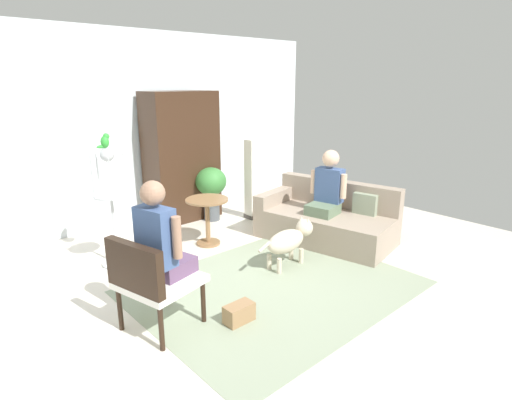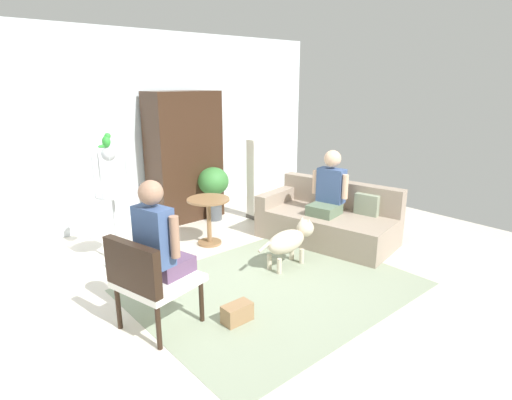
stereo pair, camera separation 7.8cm
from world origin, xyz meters
TOP-DOWN VIEW (x-y plane):
  - ground_plane at (0.00, 0.00)m, footprint 7.20×7.20m
  - back_wall at (0.00, 2.77)m, footprint 6.60×0.12m
  - area_rug at (-0.17, -0.30)m, footprint 2.82×2.24m
  - couch at (1.34, 0.26)m, footprint 1.27×1.94m
  - armchair at (-1.55, -0.16)m, footprint 0.74×0.75m
  - person_on_couch at (1.31, 0.22)m, footprint 0.52×0.51m
  - person_on_armchair at (-1.41, -0.13)m, footprint 0.49×0.49m
  - round_end_table at (0.01, 1.18)m, footprint 0.57×0.57m
  - dog at (0.35, 0.00)m, footprint 0.91×0.30m
  - bird_cage_stand at (-1.18, 1.40)m, footprint 0.39×0.39m
  - parrot at (-1.18, 1.40)m, footprint 0.17×0.10m
  - potted_plant at (0.65, 1.98)m, footprint 0.48×0.48m
  - column_lamp at (1.20, 1.63)m, footprint 0.20×0.20m
  - armoire_cabinet at (0.39, 2.36)m, footprint 1.09×0.56m
  - handbag at (-0.89, -0.55)m, footprint 0.28×0.15m

SIDE VIEW (x-z plane):
  - ground_plane at x=0.00m, z-range 0.00..0.00m
  - area_rug at x=-0.17m, z-range 0.00..0.01m
  - handbag at x=-0.89m, z-range 0.00..0.18m
  - couch at x=1.34m, z-range -0.11..0.66m
  - dog at x=0.35m, z-range 0.06..0.58m
  - round_end_table at x=0.01m, z-range 0.11..0.75m
  - armchair at x=-1.55m, z-range 0.09..0.97m
  - potted_plant at x=0.65m, z-range 0.14..0.98m
  - column_lamp at x=1.20m, z-range -0.01..1.25m
  - bird_cage_stand at x=-1.18m, z-range 0.01..1.42m
  - person_on_couch at x=1.31m, z-range 0.33..1.17m
  - person_on_armchair at x=-1.41m, z-range 0.39..1.28m
  - armoire_cabinet at x=0.39m, z-range 0.00..1.98m
  - back_wall at x=0.00m, z-range 0.00..2.85m
  - parrot at x=-1.18m, z-range 1.41..1.57m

